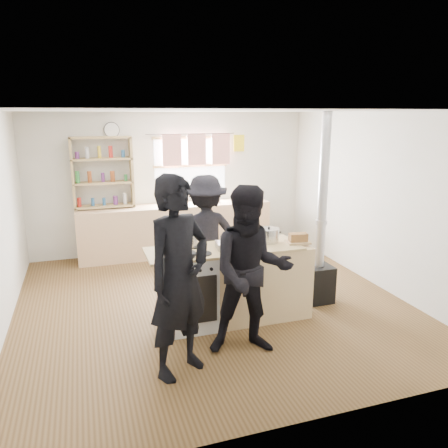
# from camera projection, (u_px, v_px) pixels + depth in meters

# --- Properties ---
(ground) EXTENTS (5.00, 5.00, 0.01)m
(ground) POSITION_uv_depth(u_px,v_px,m) (211.00, 302.00, 5.89)
(ground) COLOR brown
(ground) RESTS_ON ground
(back_counter) EXTENTS (3.40, 0.55, 0.90)m
(back_counter) POSITION_uv_depth(u_px,v_px,m) (176.00, 229.00, 7.82)
(back_counter) COLOR #D5AD80
(back_counter) RESTS_ON ground
(shelving_unit) EXTENTS (1.00, 0.28, 1.20)m
(shelving_unit) POSITION_uv_depth(u_px,v_px,m) (103.00, 172.00, 7.31)
(shelving_unit) COLOR tan
(shelving_unit) RESTS_ON back_counter
(thermos) EXTENTS (0.10, 0.10, 0.30)m
(thermos) POSITION_uv_depth(u_px,v_px,m) (218.00, 194.00, 7.91)
(thermos) COLOR silver
(thermos) RESTS_ON back_counter
(cooking_island) EXTENTS (1.97, 0.64, 0.93)m
(cooking_island) POSITION_uv_depth(u_px,v_px,m) (235.00, 283.00, 5.31)
(cooking_island) COLOR white
(cooking_island) RESTS_ON ground
(skillet_greens) EXTENTS (0.36, 0.36, 0.05)m
(skillet_greens) POSITION_uv_depth(u_px,v_px,m) (183.00, 254.00, 4.82)
(skillet_greens) COLOR black
(skillet_greens) RESTS_ON cooking_island
(roast_tray) EXTENTS (0.34, 0.27, 0.07)m
(roast_tray) POSITION_uv_depth(u_px,v_px,m) (230.00, 245.00, 5.14)
(roast_tray) COLOR silver
(roast_tray) RESTS_ON cooking_island
(stockpot_stove) EXTENTS (0.25, 0.25, 0.20)m
(stockpot_stove) POSITION_uv_depth(u_px,v_px,m) (189.00, 239.00, 5.20)
(stockpot_stove) COLOR silver
(stockpot_stove) RESTS_ON cooking_island
(stockpot_counter) EXTENTS (0.26, 0.26, 0.20)m
(stockpot_counter) POSITION_uv_depth(u_px,v_px,m) (269.00, 235.00, 5.36)
(stockpot_counter) COLOR #B2B2B5
(stockpot_counter) RESTS_ON cooking_island
(bread_board) EXTENTS (0.30, 0.24, 0.12)m
(bread_board) POSITION_uv_depth(u_px,v_px,m) (298.00, 239.00, 5.33)
(bread_board) COLOR tan
(bread_board) RESTS_ON cooking_island
(flue_heater) EXTENTS (0.35, 0.35, 2.50)m
(flue_heater) POSITION_uv_depth(u_px,v_px,m) (319.00, 255.00, 5.77)
(flue_heater) COLOR black
(flue_heater) RESTS_ON ground
(person_near_left) EXTENTS (0.85, 0.76, 1.95)m
(person_near_left) POSITION_uv_depth(u_px,v_px,m) (179.00, 278.00, 4.08)
(person_near_left) COLOR black
(person_near_left) RESTS_ON ground
(person_near_right) EXTENTS (1.00, 0.85, 1.79)m
(person_near_right) POSITION_uv_depth(u_px,v_px,m) (251.00, 272.00, 4.47)
(person_near_right) COLOR black
(person_near_right) RESTS_ON ground
(person_far) EXTENTS (1.09, 0.64, 1.67)m
(person_far) POSITION_uv_depth(u_px,v_px,m) (206.00, 235.00, 6.02)
(person_far) COLOR black
(person_far) RESTS_ON ground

